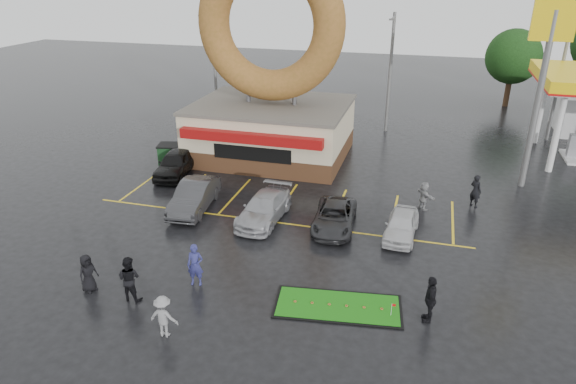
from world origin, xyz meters
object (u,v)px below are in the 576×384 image
(person_cameraman, at_px, (430,299))
(shell_sign, at_px, (546,61))
(streetlight_right, at_px, (560,77))
(putting_green, at_px, (338,306))
(donut_shop, at_px, (271,92))
(dumpster, at_px, (174,155))
(streetlight_left, at_px, (214,64))
(car_silver, at_px, (264,208))
(car_grey, at_px, (334,217))
(person_blue, at_px, (195,265))
(car_dgrey, at_px, (194,196))
(car_white, at_px, (401,225))
(car_black, at_px, (176,163))
(streetlight_mid, at_px, (390,71))

(person_cameraman, bearing_deg, shell_sign, 155.14)
(streetlight_right, bearing_deg, putting_green, -114.73)
(shell_sign, bearing_deg, putting_green, -119.53)
(donut_shop, height_order, dumpster, donut_shop)
(donut_shop, distance_m, person_cameraman, 19.42)
(streetlight_left, bearing_deg, car_silver, -59.78)
(car_grey, height_order, person_blue, person_blue)
(car_grey, xyz_separation_m, person_cameraman, (4.79, -6.32, 0.35))
(car_dgrey, xyz_separation_m, dumpster, (-4.27, 5.88, -0.11))
(car_silver, relative_size, person_cameraman, 2.46)
(car_white, relative_size, putting_green, 0.70)
(person_blue, distance_m, putting_green, 6.00)
(streetlight_right, bearing_deg, car_black, -149.61)
(streetlight_mid, xyz_separation_m, streetlight_right, (12.00, 1.00, 0.00))
(car_grey, bearing_deg, car_dgrey, 175.30)
(donut_shop, distance_m, person_blue, 16.27)
(car_white, bearing_deg, streetlight_right, 66.08)
(car_grey, bearing_deg, streetlight_right, 50.60)
(car_silver, bearing_deg, car_white, 3.82)
(streetlight_left, relative_size, streetlight_right, 1.00)
(streetlight_right, bearing_deg, car_white, -117.44)
(streetlight_right, bearing_deg, shell_sign, -106.83)
(donut_shop, relative_size, car_grey, 3.15)
(car_silver, distance_m, car_grey, 3.66)
(person_blue, bearing_deg, streetlight_right, 43.73)
(donut_shop, bearing_deg, car_black, -133.59)
(streetlight_mid, relative_size, dumpster, 5.00)
(streetlight_right, xyz_separation_m, person_blue, (-17.31, -24.74, -3.87))
(dumpster, bearing_deg, car_dgrey, -67.95)
(car_dgrey, distance_m, putting_green, 11.20)
(car_grey, distance_m, dumpster, 13.33)
(streetlight_right, distance_m, car_black, 27.80)
(donut_shop, height_order, car_black, donut_shop)
(car_white, relative_size, person_blue, 1.98)
(streetlight_mid, relative_size, car_grey, 2.10)
(donut_shop, distance_m, car_dgrey, 10.07)
(streetlight_mid, relative_size, streetlight_right, 1.00)
(car_white, xyz_separation_m, dumpster, (-15.24, 5.96, 0.03))
(streetlight_right, xyz_separation_m, car_black, (-23.73, -13.92, -4.01))
(car_black, distance_m, putting_green, 16.42)
(streetlight_right, xyz_separation_m, person_cameraman, (-8.00, -24.56, -3.84))
(shell_sign, relative_size, car_white, 2.92)
(car_dgrey, distance_m, person_blue, 7.26)
(car_dgrey, height_order, person_blue, person_blue)
(person_blue, bearing_deg, car_white, 28.28)
(car_silver, xyz_separation_m, dumpster, (-8.29, 6.09, -0.02))
(person_blue, bearing_deg, person_cameraman, -10.20)
(streetlight_mid, bearing_deg, dumpster, -138.37)
(streetlight_right, relative_size, car_dgrey, 1.95)
(car_black, xyz_separation_m, car_grey, (10.94, -4.32, -0.17))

